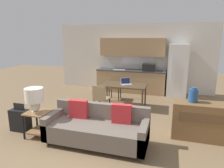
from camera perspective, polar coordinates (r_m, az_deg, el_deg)
The scene contains 14 objects.
ground_plane at distance 4.38m, azimuth -6.53°, elevation -16.56°, with size 20.00×20.00×0.00m, color #7F6647.
wall_back at distance 8.30m, azimuth 5.98°, elevation 7.46°, with size 6.40×0.07×2.70m.
kitchen_counter at distance 8.07m, azimuth 5.57°, elevation 3.66°, with size 2.74×0.65×2.15m.
refrigerator at distance 7.80m, azimuth 18.17°, elevation 3.67°, with size 0.70×0.74×1.94m.
dining_table at distance 6.29m, azimuth 3.26°, elevation -0.69°, with size 1.44×0.81×0.73m.
couch at distance 4.24m, azimuth -4.13°, elevation -12.40°, with size 2.09×0.80×0.86m.
side_table at distance 4.77m, azimuth -20.26°, elevation -9.55°, with size 0.49×0.49×0.58m.
table_lamp at distance 4.60m, azimuth -21.31°, elevation -3.51°, with size 0.39×0.39×0.54m.
credenza at distance 4.78m, azimuth 24.10°, elevation -9.68°, with size 1.20×0.46×0.81m.
vase at distance 4.62m, azimuth 22.19°, elevation -2.99°, with size 0.20×0.20×0.32m.
dining_chair_far_left at distance 7.13m, azimuth 0.98°, elevation -0.48°, with size 0.44×0.44×0.85m.
dining_chair_near_left at distance 5.74m, azimuth -3.17°, elevation -3.90°, with size 0.46×0.46×0.85m.
laptop at distance 6.28m, azimuth 4.08°, elevation 0.34°, with size 0.41×0.39×0.20m.
suitcase at distance 5.24m, azimuth -24.71°, elevation -9.34°, with size 0.47×0.22×0.68m.
Camera 1 is at (1.54, -3.48, 2.16)m, focal length 32.00 mm.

